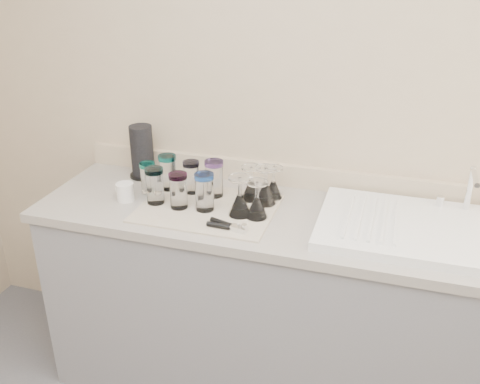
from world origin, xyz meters
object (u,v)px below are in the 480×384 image
(tumbler_purple, at_px, (214,178))
(paper_towel_roll, at_px, (142,152))
(tumbler_lavender, at_px, (204,192))
(goblet_front_right, at_px, (257,205))
(tumbler_extra, at_px, (148,177))
(white_mug, at_px, (125,192))
(tumbler_cyan, at_px, (191,177))
(goblet_extra, at_px, (273,187))
(can_opener, at_px, (228,226))
(goblet_back_left, at_px, (251,188))
(sink_unit, at_px, (429,230))
(tumbler_magenta, at_px, (155,185))
(goblet_front_left, at_px, (240,202))
(tumbler_blue, at_px, (179,190))
(tumbler_teal, at_px, (168,172))
(goblet_back_right, at_px, (265,191))

(tumbler_purple, xyz_separation_m, paper_towel_roll, (-0.39, 0.12, 0.03))
(tumbler_lavender, height_order, goblet_front_right, tumbler_lavender)
(tumbler_extra, height_order, white_mug, tumbler_extra)
(tumbler_cyan, relative_size, goblet_extra, 1.02)
(can_opener, relative_size, white_mug, 1.44)
(tumbler_lavender, xyz_separation_m, goblet_back_left, (0.15, 0.15, -0.03))
(sink_unit, distance_m, tumbler_magenta, 1.10)
(goblet_front_left, bearing_deg, goblet_back_left, 89.10)
(tumbler_magenta, distance_m, can_opener, 0.39)
(tumbler_blue, relative_size, white_mug, 1.33)
(sink_unit, height_order, tumbler_magenta, sink_unit)
(tumbler_purple, xyz_separation_m, white_mug, (-0.35, -0.14, -0.05))
(tumbler_magenta, bearing_deg, tumbler_cyan, 53.33)
(sink_unit, relative_size, tumbler_extra, 6.14)
(tumbler_blue, xyz_separation_m, paper_towel_roll, (-0.29, 0.27, 0.04))
(tumbler_extra, distance_m, goblet_front_left, 0.45)
(goblet_front_left, xyz_separation_m, white_mug, (-0.51, 0.00, -0.03))
(tumbler_purple, xyz_separation_m, goblet_extra, (0.25, 0.05, -0.03))
(tumbler_lavender, height_order, tumbler_extra, tumbler_lavender)
(tumbler_magenta, bearing_deg, sink_unit, 3.49)
(tumbler_extra, relative_size, goblet_extra, 0.96)
(goblet_back_left, distance_m, white_mug, 0.54)
(tumbler_teal, xyz_separation_m, paper_towel_roll, (-0.18, 0.11, 0.03))
(goblet_extra, bearing_deg, tumbler_lavender, -141.04)
(goblet_back_left, distance_m, goblet_back_right, 0.07)
(tumbler_magenta, bearing_deg, goblet_front_left, -0.38)
(sink_unit, distance_m, goblet_back_right, 0.66)
(tumbler_purple, xyz_separation_m, goblet_back_right, (0.23, -0.01, -0.03))
(tumbler_teal, bearing_deg, goblet_front_left, -21.61)
(goblet_front_right, bearing_deg, goblet_front_left, -179.64)
(tumbler_blue, distance_m, goblet_back_left, 0.31)
(tumbler_purple, height_order, goblet_front_left, goblet_front_left)
(tumbler_teal, bearing_deg, tumbler_cyan, -2.44)
(tumbler_purple, relative_size, can_opener, 0.98)
(sink_unit, relative_size, can_opener, 5.05)
(tumbler_lavender, xyz_separation_m, goblet_front_left, (0.15, -0.00, -0.02))
(tumbler_cyan, height_order, goblet_extra, tumbler_cyan)
(tumbler_lavender, distance_m, white_mug, 0.37)
(sink_unit, relative_size, goblet_front_left, 4.99)
(sink_unit, relative_size, tumbler_purple, 5.16)
(tumbler_teal, relative_size, tumbler_purple, 0.98)
(tumbler_cyan, xyz_separation_m, tumbler_purple, (0.11, -0.00, 0.01))
(tumbler_cyan, xyz_separation_m, goblet_back_left, (0.27, 0.01, -0.02))
(tumbler_teal, bearing_deg, tumbler_purple, -2.30)
(sink_unit, bearing_deg, white_mug, -176.85)
(can_opener, xyz_separation_m, paper_towel_roll, (-0.54, 0.38, 0.10))
(tumbler_magenta, bearing_deg, tumbler_teal, 92.86)
(goblet_front_left, bearing_deg, tumbler_teal, 158.39)
(tumbler_purple, height_order, tumbler_blue, tumbler_purple)
(tumbler_teal, bearing_deg, goblet_front_right, -18.41)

